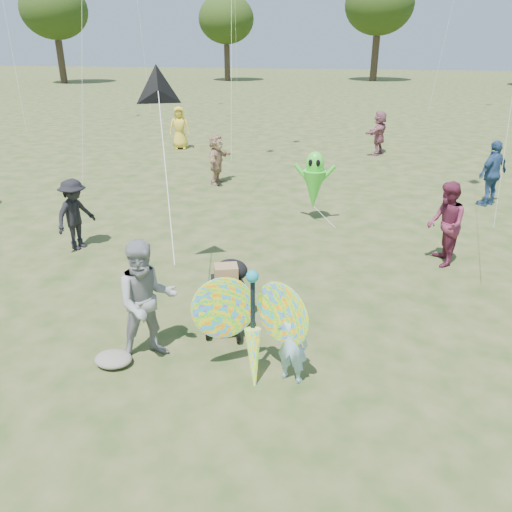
{
  "coord_description": "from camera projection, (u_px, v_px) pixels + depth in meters",
  "views": [
    {
      "loc": [
        1.23,
        -5.38,
        4.14
      ],
      "look_at": [
        -0.2,
        1.5,
        1.1
      ],
      "focal_mm": 35.0,
      "sensor_mm": 36.0,
      "label": 1
    }
  ],
  "objects": [
    {
      "name": "ground",
      "position": [
        248.0,
        375.0,
        6.71
      ],
      "size": [
        160.0,
        160.0,
        0.0
      ],
      "primitive_type": "plane",
      "color": "#51592B",
      "rests_on": "ground"
    },
    {
      "name": "child_girl",
      "position": [
        292.0,
        343.0,
        6.41
      ],
      "size": [
        0.47,
        0.37,
        1.14
      ],
      "primitive_type": "imported",
      "rotation": [
        0.0,
        0.0,
        2.89
      ],
      "color": "#9FCEE1",
      "rests_on": "ground"
    },
    {
      "name": "adult_man",
      "position": [
        147.0,
        301.0,
        6.78
      ],
      "size": [
        1.08,
        1.03,
        1.76
      ],
      "primitive_type": "imported",
      "rotation": [
        0.0,
        0.0,
        0.6
      ],
      "color": "gray",
      "rests_on": "ground"
    },
    {
      "name": "grey_bag",
      "position": [
        113.0,
        359.0,
        6.91
      ],
      "size": [
        0.53,
        0.43,
        0.17
      ],
      "primitive_type": "ellipsoid",
      "color": "gray",
      "rests_on": "ground"
    },
    {
      "name": "crowd_b",
      "position": [
        75.0,
        214.0,
        10.54
      ],
      "size": [
        0.81,
        1.1,
        1.53
      ],
      "primitive_type": "imported",
      "rotation": [
        0.0,
        0.0,
        1.3
      ],
      "color": "black",
      "rests_on": "ground"
    },
    {
      "name": "crowd_c",
      "position": [
        493.0,
        173.0,
        13.32
      ],
      "size": [
        1.05,
        1.02,
        1.76
      ],
      "primitive_type": "imported",
      "rotation": [
        0.0,
        0.0,
        3.89
      ],
      "color": "#2D4C7B",
      "rests_on": "ground"
    },
    {
      "name": "crowd_d",
      "position": [
        217.0,
        159.0,
        15.44
      ],
      "size": [
        0.6,
        1.46,
        1.54
      ],
      "primitive_type": "imported",
      "rotation": [
        0.0,
        0.0,
        1.47
      ],
      "color": "tan",
      "rests_on": "ground"
    },
    {
      "name": "crowd_e",
      "position": [
        446.0,
        224.0,
        9.75
      ],
      "size": [
        0.72,
        0.88,
        1.68
      ],
      "primitive_type": "imported",
      "rotation": [
        0.0,
        0.0,
        4.82
      ],
      "color": "maroon",
      "rests_on": "ground"
    },
    {
      "name": "crowd_g",
      "position": [
        180.0,
        128.0,
        20.46
      ],
      "size": [
        0.95,
        0.76,
        1.7
      ],
      "primitive_type": "imported",
      "rotation": [
        0.0,
        0.0,
        0.29
      ],
      "color": "yellow",
      "rests_on": "ground"
    },
    {
      "name": "crowd_j",
      "position": [
        379.0,
        133.0,
        19.4
      ],
      "size": [
        1.1,
        1.63,
        1.69
      ],
      "primitive_type": "imported",
      "rotation": [
        0.0,
        0.0,
        4.29
      ],
      "color": "#9D5A6B",
      "rests_on": "ground"
    },
    {
      "name": "jogging_stroller",
      "position": [
        228.0,
        291.0,
        7.63
      ],
      "size": [
        0.72,
        1.13,
        1.09
      ],
      "rotation": [
        0.0,
        0.0,
        0.34
      ],
      "color": "black",
      "rests_on": "ground"
    },
    {
      "name": "butterfly_kite",
      "position": [
        253.0,
        326.0,
        6.38
      ],
      "size": [
        1.74,
        0.75,
        1.75
      ],
      "color": "#E52445",
      "rests_on": "ground"
    },
    {
      "name": "delta_kite_rig",
      "position": [
        158.0,
        92.0,
        8.07
      ],
      "size": [
        1.47,
        2.66,
        2.4
      ],
      "color": "black",
      "rests_on": "ground"
    },
    {
      "name": "alien_kite",
      "position": [
        314.0,
        183.0,
        12.08
      ],
      "size": [
        1.12,
        0.69,
        1.74
      ],
      "color": "#44E135",
      "rests_on": "ground"
    },
    {
      "name": "tree_line",
      "position": [
        400.0,
        7.0,
        43.72
      ],
      "size": [
        91.78,
        33.6,
        10.79
      ],
      "color": "#3A2D21",
      "rests_on": "ground"
    }
  ]
}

